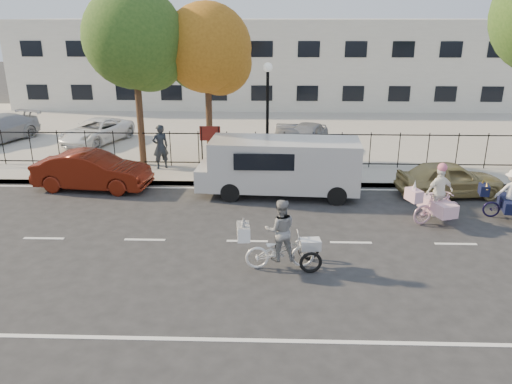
{
  "coord_description": "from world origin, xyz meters",
  "views": [
    {
      "loc": [
        0.67,
        -13.17,
        6.17
      ],
      "look_at": [
        0.22,
        1.2,
        1.1
      ],
      "focal_mm": 35.0,
      "sensor_mm": 36.0,
      "label": 1
    }
  ],
  "objects_px": {
    "lamppost": "(268,98)",
    "lot_car_d": "(306,137)",
    "lot_car_c": "(289,139)",
    "bull_bike": "(509,199)",
    "white_van": "(281,165)",
    "zebra_trike": "(280,242)",
    "pedestrian": "(160,147)",
    "red_sedan": "(92,171)",
    "unicorn_bike": "(437,201)",
    "gold_sedan": "(450,179)",
    "lot_car_b": "(97,131)"
  },
  "relations": [
    {
      "from": "lot_car_b",
      "to": "zebra_trike",
      "type": "bearing_deg",
      "value": -35.51
    },
    {
      "from": "zebra_trike",
      "to": "gold_sedan",
      "type": "relative_size",
      "value": 0.58
    },
    {
      "from": "lot_car_b",
      "to": "lot_car_d",
      "type": "xyz_separation_m",
      "value": [
        10.38,
        -1.32,
        0.07
      ]
    },
    {
      "from": "lot_car_b",
      "to": "lamppost",
      "type": "bearing_deg",
      "value": -7.72
    },
    {
      "from": "lot_car_c",
      "to": "zebra_trike",
      "type": "bearing_deg",
      "value": -87.46
    },
    {
      "from": "red_sedan",
      "to": "pedestrian",
      "type": "relative_size",
      "value": 2.33
    },
    {
      "from": "lamppost",
      "to": "lot_car_d",
      "type": "height_order",
      "value": "lamppost"
    },
    {
      "from": "zebra_trike",
      "to": "white_van",
      "type": "height_order",
      "value": "white_van"
    },
    {
      "from": "zebra_trike",
      "to": "bull_bike",
      "type": "bearing_deg",
      "value": -70.51
    },
    {
      "from": "zebra_trike",
      "to": "red_sedan",
      "type": "bearing_deg",
      "value": 42.55
    },
    {
      "from": "white_van",
      "to": "pedestrian",
      "type": "distance_m",
      "value": 5.68
    },
    {
      "from": "bull_bike",
      "to": "red_sedan",
      "type": "bearing_deg",
      "value": 92.03
    },
    {
      "from": "zebra_trike",
      "to": "red_sedan",
      "type": "height_order",
      "value": "zebra_trike"
    },
    {
      "from": "bull_bike",
      "to": "white_van",
      "type": "bearing_deg",
      "value": 86.23
    },
    {
      "from": "lamppost",
      "to": "red_sedan",
      "type": "bearing_deg",
      "value": -160.6
    },
    {
      "from": "pedestrian",
      "to": "lot_car_c",
      "type": "bearing_deg",
      "value": -179.7
    },
    {
      "from": "lamppost",
      "to": "zebra_trike",
      "type": "xyz_separation_m",
      "value": [
        0.43,
        -8.36,
        -2.39
      ]
    },
    {
      "from": "zebra_trike",
      "to": "bull_bike",
      "type": "xyz_separation_m",
      "value": [
        7.38,
        3.58,
        -0.07
      ]
    },
    {
      "from": "unicorn_bike",
      "to": "white_van",
      "type": "bearing_deg",
      "value": 43.61
    },
    {
      "from": "bull_bike",
      "to": "lot_car_d",
      "type": "height_order",
      "value": "bull_bike"
    },
    {
      "from": "zebra_trike",
      "to": "gold_sedan",
      "type": "xyz_separation_m",
      "value": [
        6.2,
        5.71,
        -0.08
      ]
    },
    {
      "from": "white_van",
      "to": "lot_car_c",
      "type": "relative_size",
      "value": 1.64
    },
    {
      "from": "pedestrian",
      "to": "lot_car_c",
      "type": "height_order",
      "value": "pedestrian"
    },
    {
      "from": "gold_sedan",
      "to": "lot_car_c",
      "type": "xyz_separation_m",
      "value": [
        -5.64,
        5.68,
        0.1
      ]
    },
    {
      "from": "gold_sedan",
      "to": "pedestrian",
      "type": "relative_size",
      "value": 2.03
    },
    {
      "from": "lot_car_b",
      "to": "lot_car_d",
      "type": "height_order",
      "value": "lot_car_d"
    },
    {
      "from": "zebra_trike",
      "to": "pedestrian",
      "type": "distance_m",
      "value": 9.67
    },
    {
      "from": "lot_car_c",
      "to": "lot_car_d",
      "type": "bearing_deg",
      "value": 4.86
    },
    {
      "from": "bull_bike",
      "to": "red_sedan",
      "type": "relative_size",
      "value": 0.42
    },
    {
      "from": "gold_sedan",
      "to": "pedestrian",
      "type": "distance_m",
      "value": 11.37
    },
    {
      "from": "unicorn_bike",
      "to": "pedestrian",
      "type": "distance_m",
      "value": 11.11
    },
    {
      "from": "red_sedan",
      "to": "lot_car_b",
      "type": "xyz_separation_m",
      "value": [
        -2.08,
        6.64,
        0.03
      ]
    },
    {
      "from": "bull_bike",
      "to": "unicorn_bike",
      "type": "bearing_deg",
      "value": 112.18
    },
    {
      "from": "zebra_trike",
      "to": "white_van",
      "type": "relative_size",
      "value": 0.37
    },
    {
      "from": "lot_car_b",
      "to": "white_van",
      "type": "bearing_deg",
      "value": -18.72
    },
    {
      "from": "unicorn_bike",
      "to": "bull_bike",
      "type": "xyz_separation_m",
      "value": [
        2.43,
        0.45,
        -0.07
      ]
    },
    {
      "from": "lot_car_b",
      "to": "lot_car_c",
      "type": "xyz_separation_m",
      "value": [
        9.59,
        -1.31,
        -0.0
      ]
    },
    {
      "from": "gold_sedan",
      "to": "lot_car_b",
      "type": "bearing_deg",
      "value": 58.71
    },
    {
      "from": "unicorn_bike",
      "to": "white_van",
      "type": "distance_m",
      "value": 5.44
    },
    {
      "from": "white_van",
      "to": "lot_car_b",
      "type": "height_order",
      "value": "white_van"
    },
    {
      "from": "gold_sedan",
      "to": "lot_car_b",
      "type": "xyz_separation_m",
      "value": [
        -15.23,
        6.99,
        0.1
      ]
    },
    {
      "from": "red_sedan",
      "to": "lot_car_d",
      "type": "height_order",
      "value": "lot_car_d"
    },
    {
      "from": "lot_car_d",
      "to": "lot_car_c",
      "type": "bearing_deg",
      "value": -161.72
    },
    {
      "from": "bull_bike",
      "to": "gold_sedan",
      "type": "relative_size",
      "value": 0.48
    },
    {
      "from": "zebra_trike",
      "to": "bull_bike",
      "type": "distance_m",
      "value": 8.2
    },
    {
      "from": "zebra_trike",
      "to": "unicorn_bike",
      "type": "relative_size",
      "value": 1.11
    },
    {
      "from": "lamppost",
      "to": "lot_car_d",
      "type": "bearing_deg",
      "value": 59.62
    },
    {
      "from": "gold_sedan",
      "to": "lot_car_c",
      "type": "relative_size",
      "value": 1.05
    },
    {
      "from": "zebra_trike",
      "to": "unicorn_bike",
      "type": "height_order",
      "value": "unicorn_bike"
    },
    {
      "from": "zebra_trike",
      "to": "gold_sedan",
      "type": "height_order",
      "value": "zebra_trike"
    }
  ]
}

